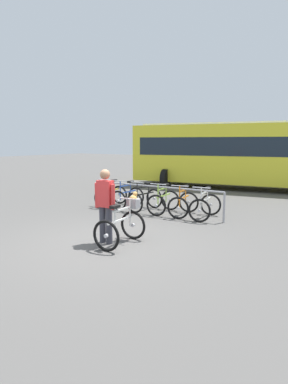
{
  "coord_description": "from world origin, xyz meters",
  "views": [
    {
      "loc": [
        4.72,
        -5.48,
        2.24
      ],
      "look_at": [
        0.18,
        1.3,
        1.0
      ],
      "focal_mm": 31.36,
      "sensor_mm": 36.0,
      "label": 1
    }
  ],
  "objects_px": {
    "featured_bicycle": "(123,222)",
    "racked_bike_blue": "(127,197)",
    "racked_bike_black": "(145,199)",
    "person_with_featured_bike": "(105,203)",
    "racked_bike_lime": "(163,202)",
    "racked_bike_orange": "(184,204)",
    "racked_bike_yellow": "(111,196)",
    "racked_bike_white": "(205,206)",
    "bus_distant": "(239,152)"
  },
  "relations": [
    {
      "from": "racked_bike_white",
      "to": "person_with_featured_bike",
      "type": "height_order",
      "value": "person_with_featured_bike"
    },
    {
      "from": "racked_bike_orange",
      "to": "featured_bicycle",
      "type": "height_order",
      "value": "featured_bicycle"
    },
    {
      "from": "racked_bike_orange",
      "to": "featured_bicycle",
      "type": "xyz_separation_m",
      "value": [
        0.18,
        -3.23,
        0.12
      ]
    },
    {
      "from": "racked_bike_black",
      "to": "racked_bike_lime",
      "type": "height_order",
      "value": "same"
    },
    {
      "from": "racked_bike_blue",
      "to": "racked_bike_lime",
      "type": "bearing_deg",
      "value": 0.59
    },
    {
      "from": "racked_bike_orange",
      "to": "racked_bike_white",
      "type": "height_order",
      "value": "same"
    },
    {
      "from": "racked_bike_white",
      "to": "racked_bike_black",
      "type": "bearing_deg",
      "value": -179.41
    },
    {
      "from": "racked_bike_lime",
      "to": "bus_distant",
      "type": "bearing_deg",
      "value": 88.91
    },
    {
      "from": "racked_bike_lime",
      "to": "bus_distant",
      "type": "distance_m",
      "value": 6.94
    },
    {
      "from": "racked_bike_yellow",
      "to": "racked_bike_lime",
      "type": "xyz_separation_m",
      "value": [
        2.1,
        0.02,
        0.0
      ]
    },
    {
      "from": "racked_bike_yellow",
      "to": "racked_bike_white",
      "type": "relative_size",
      "value": 0.98
    },
    {
      "from": "racked_bike_blue",
      "to": "racked_bike_white",
      "type": "height_order",
      "value": "same"
    },
    {
      "from": "featured_bicycle",
      "to": "racked_bike_white",
      "type": "bearing_deg",
      "value": 80.91
    },
    {
      "from": "racked_bike_yellow",
      "to": "racked_bike_blue",
      "type": "distance_m",
      "value": 0.7
    },
    {
      "from": "racked_bike_white",
      "to": "racked_bike_lime",
      "type": "bearing_deg",
      "value": -179.41
    },
    {
      "from": "racked_bike_black",
      "to": "racked_bike_yellow",
      "type": "bearing_deg",
      "value": -179.41
    },
    {
      "from": "racked_bike_black",
      "to": "featured_bicycle",
      "type": "xyz_separation_m",
      "value": [
        1.58,
        -3.22,
        0.12
      ]
    },
    {
      "from": "featured_bicycle",
      "to": "person_with_featured_bike",
      "type": "xyz_separation_m",
      "value": [
        -0.34,
        -0.2,
        0.42
      ]
    },
    {
      "from": "racked_bike_black",
      "to": "racked_bike_white",
      "type": "height_order",
      "value": "same"
    },
    {
      "from": "racked_bike_orange",
      "to": "featured_bicycle",
      "type": "bearing_deg",
      "value": -86.78
    },
    {
      "from": "racked_bike_orange",
      "to": "racked_bike_white",
      "type": "xyz_separation_m",
      "value": [
        0.7,
        0.01,
        0.0
      ]
    },
    {
      "from": "racked_bike_black",
      "to": "bus_distant",
      "type": "relative_size",
      "value": 0.11
    },
    {
      "from": "racked_bike_black",
      "to": "racked_bike_orange",
      "type": "relative_size",
      "value": 0.96
    },
    {
      "from": "racked_bike_blue",
      "to": "racked_bike_black",
      "type": "bearing_deg",
      "value": 0.59
    },
    {
      "from": "racked_bike_blue",
      "to": "featured_bicycle",
      "type": "relative_size",
      "value": 0.91
    },
    {
      "from": "racked_bike_orange",
      "to": "racked_bike_black",
      "type": "bearing_deg",
      "value": -179.41
    },
    {
      "from": "racked_bike_blue",
      "to": "racked_bike_lime",
      "type": "height_order",
      "value": "same"
    },
    {
      "from": "person_with_featured_bike",
      "to": "bus_distant",
      "type": "height_order",
      "value": "bus_distant"
    },
    {
      "from": "racked_bike_yellow",
      "to": "racked_bike_blue",
      "type": "relative_size",
      "value": 1.04
    },
    {
      "from": "racked_bike_blue",
      "to": "featured_bicycle",
      "type": "bearing_deg",
      "value": -54.6
    },
    {
      "from": "racked_bike_blue",
      "to": "racked_bike_orange",
      "type": "xyz_separation_m",
      "value": [
        2.1,
        0.02,
        0.0
      ]
    },
    {
      "from": "racked_bike_lime",
      "to": "racked_bike_white",
      "type": "relative_size",
      "value": 0.97
    },
    {
      "from": "racked_bike_lime",
      "to": "person_with_featured_bike",
      "type": "distance_m",
      "value": 3.5
    },
    {
      "from": "person_with_featured_bike",
      "to": "racked_bike_lime",
      "type": "bearing_deg",
      "value": 99.01
    },
    {
      "from": "racked_bike_white",
      "to": "bus_distant",
      "type": "bearing_deg",
      "value": 100.6
    },
    {
      "from": "bus_distant",
      "to": "racked_bike_orange",
      "type": "bearing_deg",
      "value": -85.2
    },
    {
      "from": "racked_bike_blue",
      "to": "racked_bike_white",
      "type": "bearing_deg",
      "value": 0.59
    },
    {
      "from": "racked_bike_yellow",
      "to": "racked_bike_lime",
      "type": "height_order",
      "value": "same"
    },
    {
      "from": "racked_bike_black",
      "to": "racked_bike_white",
      "type": "relative_size",
      "value": 0.97
    },
    {
      "from": "racked_bike_black",
      "to": "person_with_featured_bike",
      "type": "bearing_deg",
      "value": -70.0
    },
    {
      "from": "racked_bike_blue",
      "to": "person_with_featured_bike",
      "type": "distance_m",
      "value": 3.96
    },
    {
      "from": "racked_bike_yellow",
      "to": "person_with_featured_bike",
      "type": "height_order",
      "value": "person_with_featured_bike"
    },
    {
      "from": "racked_bike_yellow",
      "to": "racked_bike_orange",
      "type": "relative_size",
      "value": 0.97
    },
    {
      "from": "racked_bike_black",
      "to": "person_with_featured_bike",
      "type": "height_order",
      "value": "person_with_featured_bike"
    },
    {
      "from": "racked_bike_black",
      "to": "racked_bike_orange",
      "type": "xyz_separation_m",
      "value": [
        1.4,
        0.01,
        0.0
      ]
    },
    {
      "from": "racked_bike_black",
      "to": "person_with_featured_bike",
      "type": "distance_m",
      "value": 3.67
    },
    {
      "from": "featured_bicycle",
      "to": "racked_bike_blue",
      "type": "bearing_deg",
      "value": 125.4
    },
    {
      "from": "racked_bike_yellow",
      "to": "featured_bicycle",
      "type": "relative_size",
      "value": 0.94
    },
    {
      "from": "racked_bike_lime",
      "to": "racked_bike_white",
      "type": "xyz_separation_m",
      "value": [
        1.4,
        0.01,
        0.0
      ]
    },
    {
      "from": "racked_bike_black",
      "to": "featured_bicycle",
      "type": "distance_m",
      "value": 3.59
    }
  ]
}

